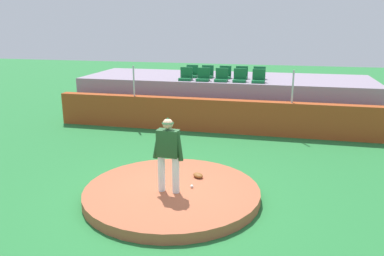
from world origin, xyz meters
TOP-DOWN VIEW (x-y plane):
  - ground_plane at (0.00, 0.00)m, footprint 60.00×60.00m
  - pitchers_mound at (0.00, 0.00)m, footprint 4.03×4.03m
  - pitcher at (-0.02, -0.17)m, footprint 0.72×0.28m
  - baseball at (0.44, 0.14)m, footprint 0.07×0.07m
  - fielding_glove at (0.45, 0.77)m, footprint 0.36×0.35m
  - brick_barrier at (0.00, 5.78)m, footprint 12.23×0.40m
  - fence_post_left at (-3.13, 5.78)m, footprint 0.06×0.06m
  - fence_post_right at (2.68, 5.78)m, footprint 0.06×0.06m
  - bleacher_platform at (0.00, 8.36)m, footprint 11.84×3.80m
  - stadium_chair_0 at (-1.41, 6.97)m, footprint 0.48×0.44m
  - stadium_chair_1 at (-0.71, 6.96)m, footprint 0.48×0.44m
  - stadium_chair_2 at (0.01, 6.98)m, footprint 0.48×0.44m
  - stadium_chair_3 at (0.71, 7.00)m, footprint 0.48×0.44m
  - stadium_chair_4 at (1.43, 6.98)m, footprint 0.48×0.44m
  - stadium_chair_5 at (-1.38, 7.88)m, footprint 0.48×0.44m
  - stadium_chair_6 at (-0.72, 7.89)m, footprint 0.48×0.44m
  - stadium_chair_7 at (0.01, 7.86)m, footprint 0.48×0.44m
  - stadium_chair_8 at (0.69, 7.87)m, footprint 0.48×0.44m
  - stadium_chair_9 at (1.40, 7.89)m, footprint 0.48×0.44m

SIDE VIEW (x-z plane):
  - ground_plane at x=0.00m, z-range 0.00..0.00m
  - pitchers_mound at x=0.00m, z-range 0.00..0.23m
  - baseball at x=0.44m, z-range 0.23..0.30m
  - fielding_glove at x=0.45m, z-range 0.23..0.34m
  - brick_barrier at x=0.00m, z-range 0.00..1.21m
  - bleacher_platform at x=0.00m, z-range 0.00..1.70m
  - pitcher at x=-0.02m, z-range 0.37..2.08m
  - fence_post_left at x=-3.13m, z-range 1.21..2.34m
  - fence_post_right at x=2.68m, z-range 1.21..2.34m
  - stadium_chair_0 at x=-1.41m, z-range 1.60..2.10m
  - stadium_chair_1 at x=-0.71m, z-range 1.60..2.10m
  - stadium_chair_2 at x=0.01m, z-range 1.60..2.10m
  - stadium_chair_3 at x=0.71m, z-range 1.60..2.10m
  - stadium_chair_4 at x=1.43m, z-range 1.60..2.10m
  - stadium_chair_5 at x=-1.38m, z-range 1.60..2.10m
  - stadium_chair_6 at x=-0.72m, z-range 1.60..2.10m
  - stadium_chair_7 at x=0.01m, z-range 1.60..2.10m
  - stadium_chair_8 at x=0.69m, z-range 1.60..2.10m
  - stadium_chair_9 at x=1.40m, z-range 1.60..2.10m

